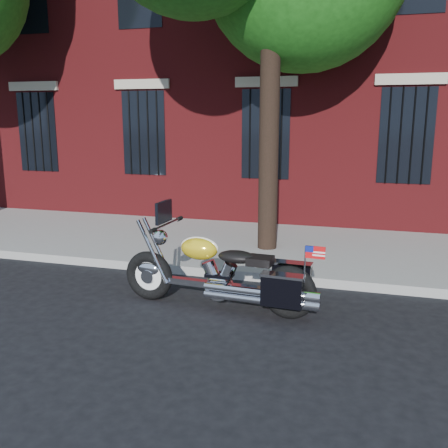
# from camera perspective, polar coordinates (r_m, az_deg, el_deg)

# --- Properties ---
(ground) EXTENTS (120.00, 120.00, 0.00)m
(ground) POSITION_cam_1_polar(r_m,az_deg,el_deg) (7.09, -3.79, -9.41)
(ground) COLOR black
(ground) RESTS_ON ground
(curb) EXTENTS (40.00, 0.16, 0.15)m
(curb) POSITION_cam_1_polar(r_m,az_deg,el_deg) (8.29, -0.55, -5.56)
(curb) COLOR gray
(curb) RESTS_ON ground
(sidewalk) EXTENTS (40.00, 3.60, 0.15)m
(sidewalk) POSITION_cam_1_polar(r_m,az_deg,el_deg) (10.04, 2.53, -2.40)
(sidewalk) COLOR gray
(sidewalk) RESTS_ON ground
(building) EXTENTS (26.00, 10.08, 12.00)m
(building) POSITION_cam_1_polar(r_m,az_deg,el_deg) (16.75, 8.74, 23.79)
(building) COLOR maroon
(building) RESTS_ON ground
(motorcycle) EXTENTS (2.87, 0.92, 1.46)m
(motorcycle) POSITION_cam_1_polar(r_m,az_deg,el_deg) (6.78, 0.20, -5.95)
(motorcycle) COLOR black
(motorcycle) RESTS_ON ground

